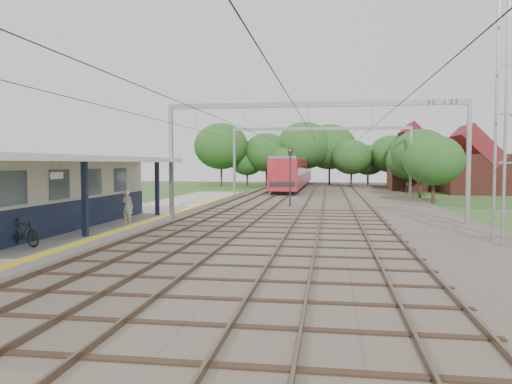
{
  "coord_description": "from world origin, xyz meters",
  "views": [
    {
      "loc": [
        4.46,
        -13.92,
        3.46
      ],
      "look_at": [
        -0.34,
        18.35,
        1.6
      ],
      "focal_mm": 35.0,
      "sensor_mm": 36.0,
      "label": 1
    }
  ],
  "objects_px": {
    "bicycle": "(23,233)",
    "signal_post": "(290,169)",
    "train": "(295,172)",
    "person": "(128,206)"
  },
  "relations": [
    {
      "from": "train",
      "to": "signal_post",
      "type": "relative_size",
      "value": 8.47
    },
    {
      "from": "bicycle",
      "to": "train",
      "type": "relative_size",
      "value": 0.04
    },
    {
      "from": "bicycle",
      "to": "train",
      "type": "height_order",
      "value": "train"
    },
    {
      "from": "bicycle",
      "to": "signal_post",
      "type": "height_order",
      "value": "signal_post"
    },
    {
      "from": "person",
      "to": "signal_post",
      "type": "bearing_deg",
      "value": -99.11
    },
    {
      "from": "bicycle",
      "to": "person",
      "type": "bearing_deg",
      "value": 11.87
    },
    {
      "from": "bicycle",
      "to": "signal_post",
      "type": "distance_m",
      "value": 23.65
    },
    {
      "from": "person",
      "to": "train",
      "type": "bearing_deg",
      "value": -79.23
    },
    {
      "from": "signal_post",
      "to": "bicycle",
      "type": "bearing_deg",
      "value": -87.57
    },
    {
      "from": "person",
      "to": "train",
      "type": "height_order",
      "value": "train"
    }
  ]
}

